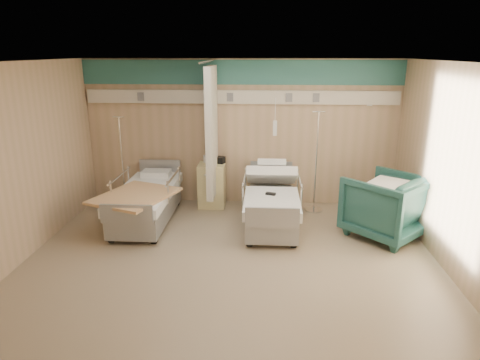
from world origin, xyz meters
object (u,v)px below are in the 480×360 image
object	(u,v)px
bed_right	(271,208)
bedside_cabinet	(212,185)
iv_stand_right	(315,191)
iv_stand_left	(124,189)
visitor_armchair	(386,206)
bed_left	(147,205)

from	to	relation	value
bed_right	bedside_cabinet	distance (m)	1.46
bedside_cabinet	iv_stand_right	bearing A→B (deg)	-3.91
bed_right	iv_stand_right	xyz separation A→B (m)	(0.82, 0.77, 0.07)
iv_stand_right	iv_stand_left	distance (m)	3.66
bed_right	visitor_armchair	world-z (taller)	visitor_armchair
bed_left	bedside_cabinet	size ratio (longest dim) A/B	2.54
bed_right	iv_stand_right	world-z (taller)	iv_stand_right
bed_left	visitor_armchair	world-z (taller)	visitor_armchair
bed_left	iv_stand_right	xyz separation A→B (m)	(3.02, 0.77, 0.07)
iv_stand_right	visitor_armchair	bearing A→B (deg)	-46.86
bed_left	iv_stand_left	bearing A→B (deg)	130.86
visitor_armchair	bed_right	bearing A→B (deg)	-54.29
bedside_cabinet	visitor_armchair	distance (m)	3.24
visitor_armchair	iv_stand_right	distance (m)	1.51
bed_right	bed_left	size ratio (longest dim) A/B	1.00
bed_left	bedside_cabinet	bearing A→B (deg)	40.60
visitor_armchair	iv_stand_left	world-z (taller)	iv_stand_left
bed_right	iv_stand_right	distance (m)	1.13
bed_left	visitor_armchair	bearing A→B (deg)	-4.67
bed_right	bed_left	world-z (taller)	same
bedside_cabinet	bed_left	bearing A→B (deg)	-139.40
bedside_cabinet	bed_right	bearing A→B (deg)	-38.05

